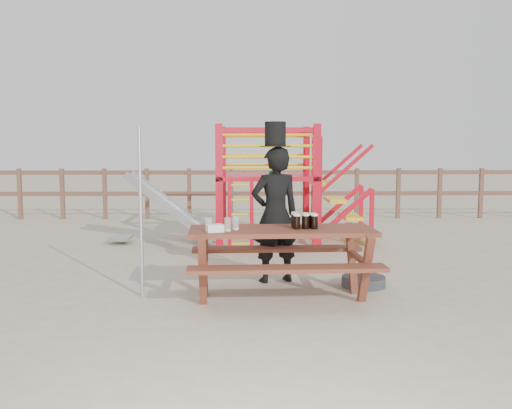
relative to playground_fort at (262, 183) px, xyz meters
name	(u,v)px	position (x,y,z in m)	size (l,w,h in m)	color
ground	(261,295)	(-0.12, -3.58, -1.07)	(60.00, 60.00, 0.00)	#C0AF95
back_fence	(252,188)	(-0.12, 3.42, -0.34)	(15.09, 0.09, 1.20)	brown
playground_fort	(262,183)	(0.00, 0.00, 0.00)	(4.71, 1.84, 2.10)	red
picnic_table	(282,255)	(0.11, -3.71, -0.56)	(2.15, 1.53, 0.81)	brown
man_with_hat	(275,211)	(0.08, -2.90, -0.15)	(0.73, 0.58, 2.05)	black
metal_pole	(141,213)	(-1.50, -3.60, -0.09)	(0.04, 0.04, 1.96)	#B2B2B7
parasol_base	(363,281)	(1.17, -3.18, -1.01)	(0.54, 0.54, 0.23)	#333337
paper_bag	(215,228)	(-0.64, -3.94, -0.22)	(0.18, 0.14, 0.08)	white
stout_pints	(303,221)	(0.36, -3.68, -0.17)	(0.29, 0.28, 0.17)	black
empty_glasses	(224,225)	(-0.54, -3.86, -0.19)	(0.37, 0.19, 0.15)	silver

